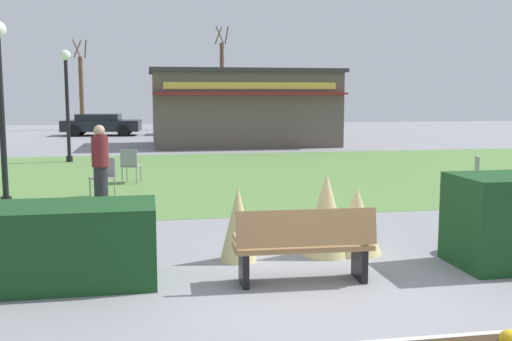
{
  "coord_description": "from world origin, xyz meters",
  "views": [
    {
      "loc": [
        -2.01,
        -6.48,
        2.31
      ],
      "look_at": [
        -0.07,
        4.25,
        0.91
      ],
      "focal_mm": 41.9,
      "sensor_mm": 36.0,
      "label": 1
    }
  ],
  "objects_px": {
    "parked_car_west_slot": "(101,124)",
    "tree_left_bg": "(81,91)",
    "trash_bin": "(499,219)",
    "cafe_chair_north": "(105,174)",
    "cafe_chair_west": "(130,163)",
    "tree_right_bg": "(222,84)",
    "lamppost_far": "(67,91)",
    "person_strolling": "(100,166)",
    "cafe_chair_center": "(482,172)",
    "parked_car_east_slot": "(277,122)",
    "parked_car_center_slot": "(194,123)",
    "food_kiosk": "(243,107)",
    "lamppost_mid": "(0,90)",
    "park_bench": "(304,245)"
  },
  "relations": [
    {
      "from": "parked_car_west_slot",
      "to": "tree_left_bg",
      "type": "relative_size",
      "value": 0.76
    },
    {
      "from": "trash_bin",
      "to": "cafe_chair_north",
      "type": "xyz_separation_m",
      "value": [
        -6.05,
        5.74,
        0.06
      ]
    },
    {
      "from": "cafe_chair_west",
      "to": "parked_car_west_slot",
      "type": "bearing_deg",
      "value": 96.45
    },
    {
      "from": "parked_car_west_slot",
      "to": "tree_right_bg",
      "type": "bearing_deg",
      "value": 33.79
    },
    {
      "from": "lamppost_far",
      "to": "tree_left_bg",
      "type": "relative_size",
      "value": 0.66
    },
    {
      "from": "person_strolling",
      "to": "cafe_chair_center",
      "type": "bearing_deg",
      "value": 41.22
    },
    {
      "from": "parked_car_east_slot",
      "to": "cafe_chair_center",
      "type": "bearing_deg",
      "value": -89.73
    },
    {
      "from": "trash_bin",
      "to": "tree_right_bg",
      "type": "relative_size",
      "value": 0.14
    },
    {
      "from": "trash_bin",
      "to": "person_strolling",
      "type": "xyz_separation_m",
      "value": [
        -6.05,
        4.46,
        0.39
      ]
    },
    {
      "from": "cafe_chair_center",
      "to": "person_strolling",
      "type": "bearing_deg",
      "value": -179.18
    },
    {
      "from": "tree_left_bg",
      "to": "parked_car_west_slot",
      "type": "bearing_deg",
      "value": -74.5
    },
    {
      "from": "tree_left_bg",
      "to": "cafe_chair_north",
      "type": "bearing_deg",
      "value": -83.11
    },
    {
      "from": "cafe_chair_center",
      "to": "cafe_chair_north",
      "type": "distance_m",
      "value": 8.58
    },
    {
      "from": "cafe_chair_west",
      "to": "person_strolling",
      "type": "relative_size",
      "value": 0.53
    },
    {
      "from": "trash_bin",
      "to": "cafe_chair_center",
      "type": "relative_size",
      "value": 1.05
    },
    {
      "from": "lamppost_far",
      "to": "parked_car_center_slot",
      "type": "distance_m",
      "value": 14.27
    },
    {
      "from": "cafe_chair_center",
      "to": "cafe_chair_north",
      "type": "bearing_deg",
      "value": 172.24
    },
    {
      "from": "food_kiosk",
      "to": "lamppost_mid",
      "type": "bearing_deg",
      "value": -117.27
    },
    {
      "from": "food_kiosk",
      "to": "parked_car_east_slot",
      "type": "xyz_separation_m",
      "value": [
        3.18,
        7.35,
        -1.05
      ]
    },
    {
      "from": "food_kiosk",
      "to": "parked_car_center_slot",
      "type": "distance_m",
      "value": 7.61
    },
    {
      "from": "lamppost_mid",
      "to": "tree_right_bg",
      "type": "xyz_separation_m",
      "value": [
        7.75,
        26.23,
        0.56
      ]
    },
    {
      "from": "cafe_chair_north",
      "to": "cafe_chair_center",
      "type": "bearing_deg",
      "value": -7.76
    },
    {
      "from": "tree_left_bg",
      "to": "tree_right_bg",
      "type": "height_order",
      "value": "tree_right_bg"
    },
    {
      "from": "lamppost_far",
      "to": "person_strolling",
      "type": "distance_m",
      "value": 9.0
    },
    {
      "from": "cafe_chair_west",
      "to": "cafe_chair_center",
      "type": "height_order",
      "value": "same"
    },
    {
      "from": "parked_car_center_slot",
      "to": "person_strolling",
      "type": "bearing_deg",
      "value": -99.31
    },
    {
      "from": "park_bench",
      "to": "lamppost_mid",
      "type": "relative_size",
      "value": 0.46
    },
    {
      "from": "parked_car_east_slot",
      "to": "tree_left_bg",
      "type": "xyz_separation_m",
      "value": [
        -11.57,
        5.67,
        1.84
      ]
    },
    {
      "from": "lamppost_mid",
      "to": "tree_left_bg",
      "type": "height_order",
      "value": "tree_left_bg"
    },
    {
      "from": "parked_car_center_slot",
      "to": "tree_left_bg",
      "type": "relative_size",
      "value": 0.76
    },
    {
      "from": "tree_left_bg",
      "to": "park_bench",
      "type": "bearing_deg",
      "value": -79.73
    },
    {
      "from": "lamppost_far",
      "to": "parked_car_east_slot",
      "type": "bearing_deg",
      "value": 52.46
    },
    {
      "from": "tree_left_bg",
      "to": "tree_right_bg",
      "type": "bearing_deg",
      "value": -4.58
    },
    {
      "from": "parked_car_west_slot",
      "to": "tree_right_bg",
      "type": "height_order",
      "value": "tree_right_bg"
    },
    {
      "from": "cafe_chair_west",
      "to": "tree_right_bg",
      "type": "relative_size",
      "value": 0.13
    },
    {
      "from": "lamppost_far",
      "to": "person_strolling",
      "type": "bearing_deg",
      "value": -78.96
    },
    {
      "from": "food_kiosk",
      "to": "person_strolling",
      "type": "distance_m",
      "value": 15.42
    },
    {
      "from": "lamppost_mid",
      "to": "person_strolling",
      "type": "height_order",
      "value": "lamppost_mid"
    },
    {
      "from": "lamppost_mid",
      "to": "food_kiosk",
      "type": "relative_size",
      "value": 0.45
    },
    {
      "from": "cafe_chair_center",
      "to": "food_kiosk",
      "type": "bearing_deg",
      "value": 102.86
    },
    {
      "from": "cafe_chair_north",
      "to": "tree_left_bg",
      "type": "xyz_separation_m",
      "value": [
        -3.17,
        26.23,
        1.96
      ]
    },
    {
      "from": "parked_car_east_slot",
      "to": "cafe_chair_west",
      "type": "bearing_deg",
      "value": -113.11
    },
    {
      "from": "cafe_chair_north",
      "to": "person_strolling",
      "type": "bearing_deg",
      "value": -89.86
    },
    {
      "from": "parked_car_east_slot",
      "to": "parked_car_center_slot",
      "type": "bearing_deg",
      "value": 179.96
    },
    {
      "from": "lamppost_mid",
      "to": "parked_car_center_slot",
      "type": "distance_m",
      "value": 22.06
    },
    {
      "from": "lamppost_far",
      "to": "cafe_chair_north",
      "type": "relative_size",
      "value": 4.23
    },
    {
      "from": "park_bench",
      "to": "tree_left_bg",
      "type": "height_order",
      "value": "tree_left_bg"
    },
    {
      "from": "cafe_chair_north",
      "to": "parked_car_west_slot",
      "type": "relative_size",
      "value": 0.2
    },
    {
      "from": "food_kiosk",
      "to": "parked_car_west_slot",
      "type": "relative_size",
      "value": 1.91
    },
    {
      "from": "parked_car_center_slot",
      "to": "cafe_chair_north",
      "type": "bearing_deg",
      "value": -99.88
    }
  ]
}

